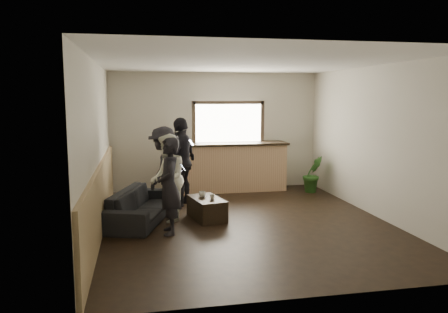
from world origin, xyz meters
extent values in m
cube|color=black|center=(0.00, 0.00, 0.00)|extent=(5.00, 6.00, 0.01)
cube|color=silver|center=(0.00, 0.00, 2.80)|extent=(5.00, 6.00, 0.01)
cube|color=beige|center=(0.00, 3.00, 1.40)|extent=(5.00, 0.01, 2.80)
cube|color=beige|center=(0.00, -3.00, 1.40)|extent=(5.00, 0.01, 2.80)
cube|color=beige|center=(-2.50, 0.00, 1.40)|extent=(0.01, 6.00, 2.80)
cube|color=beige|center=(2.50, 0.00, 1.40)|extent=(0.01, 6.00, 2.80)
cube|color=tan|center=(-2.47, 0.00, 0.55)|extent=(0.06, 5.90, 1.10)
cube|color=tan|center=(0.30, 2.68, 0.55)|extent=(2.60, 0.60, 1.10)
cube|color=black|center=(0.30, 2.68, 1.12)|extent=(2.70, 0.68, 0.05)
cube|color=white|center=(0.30, 2.96, 1.60)|extent=(1.60, 0.06, 0.90)
cube|color=#3F3326|center=(0.30, 2.93, 2.09)|extent=(1.72, 0.08, 0.08)
cube|color=#3F3326|center=(-0.54, 2.93, 1.60)|extent=(0.08, 0.08, 1.06)
cube|color=#3F3326|center=(1.14, 2.93, 1.60)|extent=(0.08, 0.08, 1.06)
imported|color=black|center=(-1.81, 0.44, 0.29)|extent=(1.35, 2.11, 0.57)
cube|color=black|center=(-0.64, 0.37, 0.19)|extent=(0.66, 0.96, 0.39)
imported|color=silver|center=(-0.71, 0.48, 0.44)|extent=(0.18, 0.18, 0.10)
imported|color=silver|center=(-0.55, 0.27, 0.43)|extent=(0.10, 0.10, 0.09)
imported|color=#2D6623|center=(2.15, 2.13, 0.43)|extent=(0.52, 0.43, 0.86)
imported|color=black|center=(-1.36, -0.36, 0.79)|extent=(0.39, 0.58, 1.58)
cube|color=black|center=(-1.14, -0.36, 1.09)|extent=(0.09, 0.07, 0.12)
cube|color=#D5DCFB|center=(-1.14, -0.37, 1.10)|extent=(0.08, 0.07, 0.11)
imported|color=silver|center=(-1.34, 0.38, 0.79)|extent=(0.60, 0.77, 1.57)
cube|color=black|center=(-1.12, 0.38, 0.95)|extent=(0.09, 0.07, 0.12)
cube|color=#D5DCFB|center=(-1.12, 0.37, 0.95)|extent=(0.08, 0.07, 0.11)
imported|color=black|center=(-1.36, 1.08, 0.83)|extent=(0.99, 1.23, 1.66)
cube|color=black|center=(-1.16, 0.99, 0.99)|extent=(0.11, 0.10, 0.12)
cube|color=#D5DCFB|center=(-1.16, 0.98, 1.00)|extent=(0.10, 0.09, 0.11)
imported|color=black|center=(-0.97, 1.53, 0.91)|extent=(0.93, 1.14, 1.81)
cube|color=black|center=(-0.78, 1.42, 1.30)|extent=(0.12, 0.11, 0.12)
cube|color=#D5DCFB|center=(-0.78, 1.41, 1.30)|extent=(0.10, 0.09, 0.11)
camera|label=1|loc=(-1.84, -7.34, 2.22)|focal=35.00mm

